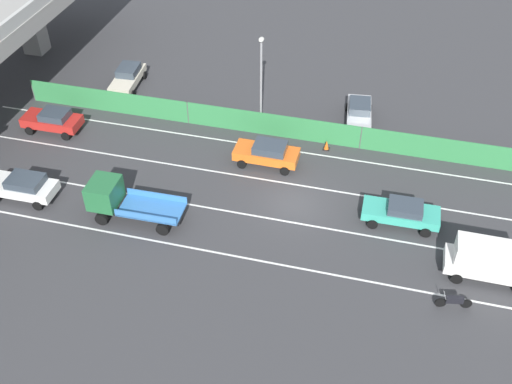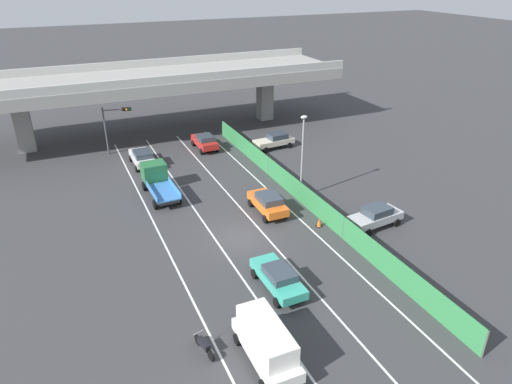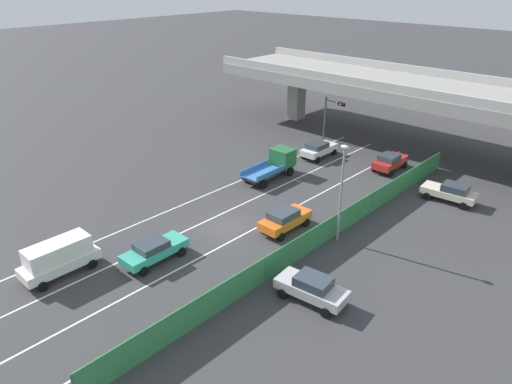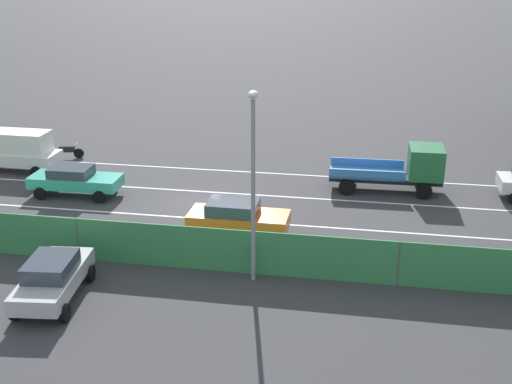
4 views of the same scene
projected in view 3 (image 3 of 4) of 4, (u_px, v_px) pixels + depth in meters
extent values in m
plane|color=#38383A|center=(227.00, 226.00, 36.27)|extent=(300.00, 300.00, 0.00)
cube|color=silver|center=(210.00, 193.00, 41.66)|extent=(0.14, 42.26, 0.01)
cube|color=silver|center=(239.00, 206.00, 39.44)|extent=(0.14, 42.26, 0.01)
cube|color=silver|center=(271.00, 220.00, 37.22)|extent=(0.14, 42.26, 0.01)
cube|color=silver|center=(308.00, 236.00, 35.01)|extent=(0.14, 42.26, 0.01)
cube|color=gray|center=(401.00, 88.00, 50.91)|extent=(44.64, 10.70, 1.26)
cube|color=#B2B2AD|center=(378.00, 86.00, 47.06)|extent=(44.64, 0.30, 0.90)
cube|color=#B2B2AD|center=(424.00, 71.00, 53.84)|extent=(44.64, 0.30, 0.90)
cube|color=gray|center=(297.00, 97.00, 61.21)|extent=(1.70, 1.70, 5.67)
cube|color=#338447|center=(325.00, 232.00, 33.70)|extent=(0.06, 38.26, 1.81)
cylinder|color=#4C514C|center=(265.00, 270.00, 29.49)|extent=(0.10, 0.10, 1.81)
cylinder|color=#4C514C|center=(371.00, 203.00, 37.91)|extent=(0.10, 0.10, 1.81)
cylinder|color=#4C514C|center=(439.00, 160.00, 46.33)|extent=(0.10, 0.10, 1.81)
cube|color=red|center=(390.00, 162.00, 46.16)|extent=(1.86, 4.25, 0.66)
cube|color=#333D47|center=(389.00, 157.00, 45.67)|extent=(1.61, 1.96, 0.51)
cylinder|color=black|center=(388.00, 161.00, 47.88)|extent=(0.23, 0.64, 0.64)
cylinder|color=black|center=(405.00, 165.00, 46.78)|extent=(0.23, 0.64, 0.64)
cylinder|color=black|center=(374.00, 169.00, 45.96)|extent=(0.23, 0.64, 0.64)
cylinder|color=black|center=(391.00, 173.00, 44.86)|extent=(0.23, 0.64, 0.64)
cube|color=orange|center=(285.00, 220.00, 35.54)|extent=(1.82, 4.38, 0.65)
cube|color=#333D47|center=(283.00, 214.00, 35.13)|extent=(1.59, 2.19, 0.53)
cylinder|color=black|center=(288.00, 215.00, 37.28)|extent=(0.22, 0.64, 0.64)
cylinder|color=black|center=(306.00, 223.00, 36.17)|extent=(0.22, 0.64, 0.64)
cylinder|color=black|center=(263.00, 229.00, 35.33)|extent=(0.22, 0.64, 0.64)
cylinder|color=black|center=(281.00, 237.00, 34.22)|extent=(0.22, 0.64, 0.64)
cube|color=white|center=(319.00, 150.00, 49.41)|extent=(1.90, 4.45, 0.63)
cube|color=#333D47|center=(317.00, 145.00, 48.90)|extent=(1.64, 2.21, 0.51)
cylinder|color=black|center=(320.00, 148.00, 51.18)|extent=(0.23, 0.64, 0.64)
cylinder|color=black|center=(334.00, 152.00, 50.07)|extent=(0.23, 0.64, 0.64)
cylinder|color=black|center=(303.00, 156.00, 49.17)|extent=(0.23, 0.64, 0.64)
cylinder|color=black|center=(318.00, 160.00, 48.06)|extent=(0.23, 0.64, 0.64)
cube|color=teal|center=(155.00, 251.00, 31.72)|extent=(1.84, 4.65, 0.57)
cube|color=#333D47|center=(151.00, 245.00, 31.36)|extent=(1.58, 2.08, 0.47)
cylinder|color=black|center=(166.00, 243.00, 33.50)|extent=(0.23, 0.64, 0.64)
cylinder|color=black|center=(182.00, 252.00, 32.43)|extent=(0.23, 0.64, 0.64)
cylinder|color=black|center=(128.00, 261.00, 31.39)|extent=(0.23, 0.64, 0.64)
cylinder|color=black|center=(144.00, 271.00, 30.33)|extent=(0.23, 0.64, 0.64)
cube|color=silver|center=(60.00, 263.00, 30.33)|extent=(1.85, 4.90, 0.65)
cube|color=silver|center=(58.00, 251.00, 29.94)|extent=(1.63, 4.02, 1.19)
cylinder|color=black|center=(78.00, 254.00, 32.20)|extent=(0.22, 0.64, 0.64)
cylinder|color=black|center=(92.00, 264.00, 31.06)|extent=(0.22, 0.64, 0.64)
cylinder|color=black|center=(30.00, 275.00, 30.01)|extent=(0.22, 0.64, 0.64)
cylinder|color=black|center=(43.00, 287.00, 28.87)|extent=(0.22, 0.64, 0.64)
cube|color=black|center=(269.00, 171.00, 44.24)|extent=(1.79, 5.79, 0.25)
cube|color=#236638|center=(283.00, 157.00, 45.21)|extent=(2.11, 1.77, 1.58)
cube|color=#3875BC|center=(262.00, 173.00, 43.53)|extent=(2.16, 3.92, 0.10)
cube|color=#3875BC|center=(254.00, 168.00, 44.03)|extent=(0.17, 3.88, 0.46)
cube|color=#3875BC|center=(271.00, 173.00, 42.84)|extent=(0.17, 3.88, 0.46)
cylinder|color=black|center=(274.00, 166.00, 46.32)|extent=(0.28, 0.81, 0.80)
cylinder|color=black|center=(290.00, 171.00, 45.08)|extent=(0.28, 0.81, 0.80)
cylinder|color=black|center=(247.00, 178.00, 43.68)|extent=(0.28, 0.81, 0.80)
cylinder|color=black|center=(264.00, 184.00, 42.44)|extent=(0.28, 0.81, 0.80)
cylinder|color=black|center=(76.00, 240.00, 33.93)|extent=(0.22, 0.61, 0.60)
cylinder|color=black|center=(60.00, 248.00, 32.89)|extent=(0.22, 0.61, 0.60)
cube|color=black|center=(67.00, 240.00, 33.29)|extent=(0.46, 0.96, 0.36)
cylinder|color=#B2B2B2|center=(73.00, 233.00, 33.58)|extent=(0.59, 0.15, 0.03)
cube|color=#B2B5B7|center=(311.00, 289.00, 27.88)|extent=(4.49, 2.22, 0.61)
cube|color=#333D47|center=(313.00, 282.00, 27.58)|extent=(2.19, 1.75, 0.57)
cylinder|color=black|center=(282.00, 294.00, 28.24)|extent=(0.66, 0.29, 0.64)
cylinder|color=black|center=(298.00, 280.00, 29.51)|extent=(0.66, 0.29, 0.64)
cylinder|color=black|center=(326.00, 313.00, 26.66)|extent=(0.66, 0.29, 0.64)
cylinder|color=black|center=(340.00, 297.00, 27.92)|extent=(0.66, 0.29, 0.64)
cube|color=beige|center=(449.00, 193.00, 39.95)|extent=(4.57, 2.12, 0.55)
cube|color=#333D47|center=(455.00, 188.00, 39.47)|extent=(2.14, 1.71, 0.58)
cylinder|color=black|center=(427.00, 196.00, 40.36)|extent=(0.66, 0.27, 0.64)
cylinder|color=black|center=(434.00, 189.00, 41.61)|extent=(0.66, 0.27, 0.64)
cylinder|color=black|center=(463.00, 206.00, 38.67)|extent=(0.66, 0.27, 0.64)
cylinder|color=black|center=(470.00, 199.00, 39.92)|extent=(0.66, 0.27, 0.64)
cylinder|color=#47474C|center=(325.00, 119.00, 53.37)|extent=(0.18, 0.18, 5.08)
cylinder|color=#47474C|center=(335.00, 102.00, 51.42)|extent=(2.63, 0.66, 0.12)
cube|color=black|center=(341.00, 104.00, 50.64)|extent=(1.00, 0.47, 0.32)
sphere|color=#390706|center=(338.00, 104.00, 50.78)|extent=(0.20, 0.20, 0.20)
sphere|color=#EFA319|center=(340.00, 104.00, 50.55)|extent=(0.20, 0.20, 0.20)
sphere|color=black|center=(342.00, 105.00, 50.33)|extent=(0.20, 0.20, 0.20)
cylinder|color=gray|center=(341.00, 197.00, 32.91)|extent=(0.16, 0.16, 7.03)
ellipsoid|color=silver|center=(345.00, 147.00, 31.33)|extent=(0.60, 0.36, 0.28)
cone|color=orange|center=(280.00, 258.00, 31.64)|extent=(0.36, 0.36, 0.71)
cube|color=black|center=(280.00, 262.00, 31.78)|extent=(0.47, 0.47, 0.03)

